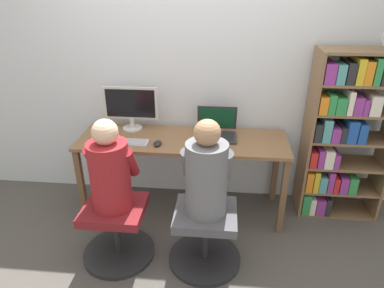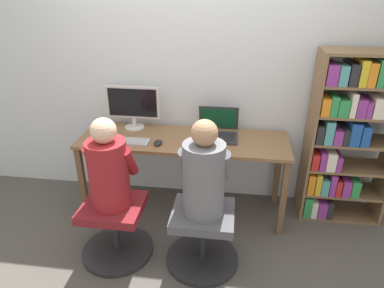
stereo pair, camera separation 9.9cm
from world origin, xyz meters
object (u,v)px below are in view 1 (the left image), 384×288
at_px(person_at_laptop, 206,173).
at_px(office_chair_left, 117,230).
at_px(office_chair_right, 205,235).
at_px(person_at_monitor, 110,170).
at_px(bookshelf, 342,135).
at_px(laptop, 216,131).
at_px(keyboard, 122,142).
at_px(desktop_monitor, 131,107).

bearing_deg(person_at_laptop, office_chair_left, -179.54).
xyz_separation_m(office_chair_right, person_at_monitor, (-0.70, 0.01, 0.54)).
bearing_deg(person_at_laptop, bookshelf, 33.52).
relative_size(laptop, keyboard, 0.79).
distance_m(office_chair_left, person_at_monitor, 0.54).
bearing_deg(bookshelf, person_at_laptop, -146.48).
xyz_separation_m(office_chair_left, person_at_laptop, (0.70, 0.01, 0.55)).
relative_size(person_at_laptop, bookshelf, 0.47).
relative_size(keyboard, person_at_monitor, 0.65).
relative_size(desktop_monitor, office_chair_left, 0.88).
bearing_deg(office_chair_left, bookshelf, 22.47).
distance_m(office_chair_right, person_at_laptop, 0.55).
height_order(desktop_monitor, office_chair_right, desktop_monitor).
relative_size(keyboard, bookshelf, 0.30).
bearing_deg(office_chair_left, laptop, 45.05).
distance_m(keyboard, person_at_monitor, 0.51).
xyz_separation_m(keyboard, office_chair_right, (0.75, -0.51, -0.52)).
xyz_separation_m(laptop, person_at_monitor, (-0.74, -0.74, -0.02)).
distance_m(desktop_monitor, person_at_monitor, 0.85).
relative_size(laptop, person_at_monitor, 0.51).
xyz_separation_m(desktop_monitor, laptop, (0.79, -0.09, -0.17)).
xyz_separation_m(laptop, office_chair_right, (-0.05, -0.75, -0.56)).
distance_m(keyboard, person_at_laptop, 0.91).
relative_size(laptop, office_chair_right, 0.62).
bearing_deg(keyboard, office_chair_left, -83.92).
height_order(keyboard, person_at_monitor, person_at_monitor).
bearing_deg(desktop_monitor, person_at_laptop, -48.05).
xyz_separation_m(office_chair_left, office_chair_right, (0.70, -0.00, 0.00)).
bearing_deg(bookshelf, office_chair_left, -157.53).
bearing_deg(person_at_laptop, desktop_monitor, 131.95).
height_order(office_chair_left, office_chair_right, same).
xyz_separation_m(desktop_monitor, office_chair_right, (0.74, -0.83, -0.73)).
bearing_deg(desktop_monitor, office_chair_right, -48.25).
bearing_deg(person_at_laptop, laptop, 86.34).
bearing_deg(person_at_monitor, keyboard, 96.14).
bearing_deg(office_chair_right, person_at_laptop, 90.00).
bearing_deg(laptop, person_at_laptop, -93.66).
bearing_deg(office_chair_right, office_chair_left, 180.00).
distance_m(laptop, office_chair_right, 0.93).
bearing_deg(office_chair_left, keyboard, 96.08).
relative_size(desktop_monitor, laptop, 1.41).
relative_size(desktop_monitor, keyboard, 1.11).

